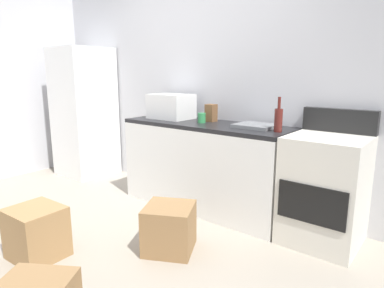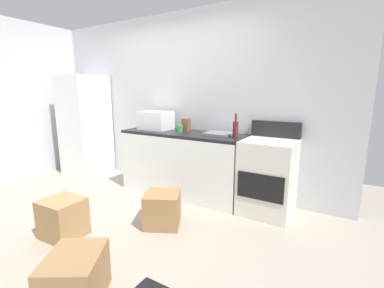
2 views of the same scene
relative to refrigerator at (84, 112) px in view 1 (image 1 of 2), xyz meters
The scene contains 12 objects.
ground_plane 2.27m from the refrigerator, 33.31° to the right, with size 6.00×6.00×0.00m, color #9E9384.
wall_back 1.85m from the refrigerator, 12.88° to the left, with size 5.00×0.10×2.60m, color silver.
kitchen_counter 2.09m from the refrigerator, ahead, with size 1.80×0.60×0.90m.
refrigerator is the anchor object (origin of this frame).
stove_oven 3.29m from the refrigerator, ahead, with size 0.60×0.61×1.10m.
microwave 1.55m from the refrigerator, ahead, with size 0.46×0.34×0.27m, color white.
sink_basin 2.59m from the refrigerator, ahead, with size 0.36×0.32×0.03m, color slate.
wine_bottle 2.86m from the refrigerator, ahead, with size 0.07×0.07×0.30m.
coffee_mug 2.02m from the refrigerator, ahead, with size 0.08×0.08×0.10m, color #338C4C.
knife_block 2.04m from the refrigerator, ahead, with size 0.10×0.10×0.18m, color brown.
cardboard_box_medium 2.61m from the refrigerator, 20.02° to the right, with size 0.37×0.37×0.37m, color olive.
cardboard_box_small 2.37m from the refrigerator, 43.75° to the right, with size 0.39×0.35×0.40m, color #A37A4C.
Camera 1 is at (2.30, -1.53, 1.39)m, focal length 31.27 mm.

